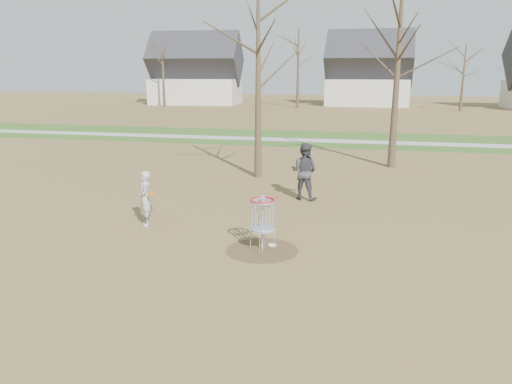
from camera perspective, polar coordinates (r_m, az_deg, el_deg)
ground at (r=12.41m, az=0.73°, el=-6.68°), size 160.00×160.00×0.00m
green_band at (r=32.75m, az=8.47°, el=6.02°), size 160.00×8.00×0.01m
footpath at (r=31.76m, az=8.33°, el=5.81°), size 160.00×1.50×0.01m
dirt_circle at (r=12.41m, az=0.73°, el=-6.65°), size 1.80×1.80×0.01m
player_standing at (r=14.50m, az=-12.55°, el=-0.73°), size 0.60×0.68×1.58m
player_throwing at (r=17.08m, az=5.53°, el=2.36°), size 1.07×0.91×1.95m
disc_grounded at (r=12.72m, az=1.87°, el=-6.08°), size 0.22×0.22×0.02m
discs_in_play at (r=14.02m, az=-4.27°, el=-0.37°), size 3.64×1.22×0.20m
disc_golf_basket at (r=12.12m, az=0.74°, el=-2.62°), size 0.64×0.64×1.35m
bare_trees at (r=47.18m, az=12.40°, el=14.69°), size 52.62×44.98×9.00m
houses_row at (r=63.97m, az=14.83°, el=12.60°), size 56.51×10.01×7.26m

